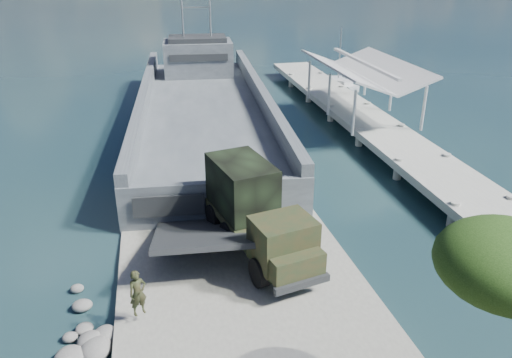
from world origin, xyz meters
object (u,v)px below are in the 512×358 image
(landing_craft, at_px, (204,117))
(soldier, at_px, (139,302))
(sailboat_near, at_px, (339,85))
(sailboat_far, at_px, (338,84))
(military_truck, at_px, (255,211))
(pier, at_px, (366,112))

(landing_craft, relative_size, soldier, 21.89)
(sailboat_near, bearing_deg, sailboat_far, 66.56)
(landing_craft, bearing_deg, military_truck, -85.51)
(pier, height_order, military_truck, pier)
(pier, height_order, landing_craft, landing_craft)
(sailboat_near, bearing_deg, military_truck, -138.69)
(pier, distance_m, sailboat_far, 14.28)
(soldier, xyz_separation_m, sailboat_far, (20.11, 33.36, -1.06))
(landing_craft, height_order, sailboat_near, landing_craft)
(landing_craft, bearing_deg, sailboat_near, 37.82)
(military_truck, bearing_deg, sailboat_near, 49.44)
(military_truck, distance_m, sailboat_far, 32.86)
(landing_craft, relative_size, sailboat_far, 6.26)
(sailboat_far, bearing_deg, landing_craft, -132.36)
(landing_craft, distance_m, military_truck, 18.88)
(pier, distance_m, landing_craft, 12.57)
(landing_craft, bearing_deg, sailboat_far, 38.62)
(landing_craft, height_order, military_truck, landing_craft)
(landing_craft, xyz_separation_m, sailboat_near, (15.08, 10.01, -0.62))
(pier, height_order, soldier, pier)
(sailboat_near, bearing_deg, pier, -123.87)
(landing_craft, height_order, sailboat_far, landing_craft)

